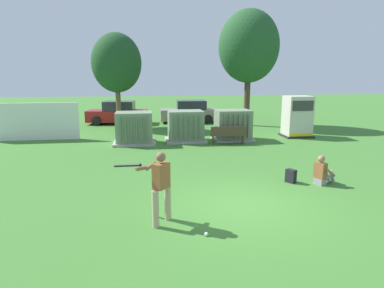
% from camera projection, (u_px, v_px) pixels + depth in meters
% --- Properties ---
extents(ground_plane, '(96.00, 96.00, 0.00)m').
position_uv_depth(ground_plane, '(243.00, 205.00, 8.99)').
color(ground_plane, '#3D752D').
extents(fence_panel, '(4.80, 0.12, 2.00)m').
position_uv_depth(fence_panel, '(32.00, 122.00, 17.76)').
color(fence_panel, white).
rests_on(fence_panel, ground).
extents(transformer_west, '(2.10, 1.70, 1.62)m').
position_uv_depth(transformer_west, '(134.00, 128.00, 16.89)').
color(transformer_west, '#9E9B93').
rests_on(transformer_west, ground).
extents(transformer_mid_west, '(2.10, 1.70, 1.62)m').
position_uv_depth(transformer_mid_west, '(186.00, 126.00, 17.54)').
color(transformer_mid_west, '#9E9B93').
rests_on(transformer_mid_west, ground).
extents(transformer_mid_east, '(2.10, 1.70, 1.62)m').
position_uv_depth(transformer_mid_east, '(233.00, 125.00, 17.90)').
color(transformer_mid_east, '#9E9B93').
rests_on(transformer_mid_east, ground).
extents(generator_enclosure, '(1.60, 1.40, 2.30)m').
position_uv_depth(generator_enclosure, '(297.00, 117.00, 18.79)').
color(generator_enclosure, '#262626').
rests_on(generator_enclosure, ground).
extents(park_bench, '(1.83, 0.57, 0.92)m').
position_uv_depth(park_bench, '(228.00, 134.00, 16.78)').
color(park_bench, '#4C3828').
rests_on(park_bench, ground).
extents(batter, '(1.39, 1.24, 1.74)m').
position_uv_depth(batter, '(159.00, 184.00, 7.74)').
color(batter, tan).
rests_on(batter, ground).
extents(sports_ball, '(0.09, 0.09, 0.09)m').
position_uv_depth(sports_ball, '(206.00, 234.00, 7.27)').
color(sports_ball, white).
rests_on(sports_ball, ground).
extents(seated_spectator, '(0.79, 0.66, 0.96)m').
position_uv_depth(seated_spectator, '(322.00, 173.00, 10.69)').
color(seated_spectator, gray).
rests_on(seated_spectator, ground).
extents(backpack, '(0.37, 0.38, 0.44)m').
position_uv_depth(backpack, '(291.00, 176.00, 10.86)').
color(backpack, black).
rests_on(backpack, ground).
extents(tree_left, '(3.20, 3.20, 6.12)m').
position_uv_depth(tree_left, '(117.00, 63.00, 21.45)').
color(tree_left, brown).
rests_on(tree_left, ground).
extents(tree_center_left, '(4.04, 4.04, 7.72)m').
position_uv_depth(tree_center_left, '(249.00, 47.00, 22.16)').
color(tree_center_left, '#4C3828').
rests_on(tree_center_left, ground).
extents(parked_car_leftmost, '(4.36, 2.27, 1.62)m').
position_uv_depth(parked_car_leftmost, '(118.00, 113.00, 23.84)').
color(parked_car_leftmost, maroon).
rests_on(parked_car_leftmost, ground).
extents(parked_car_left_of_center, '(4.25, 2.02, 1.62)m').
position_uv_depth(parked_car_left_of_center, '(190.00, 112.00, 24.57)').
color(parked_car_left_of_center, gray).
rests_on(parked_car_left_of_center, ground).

